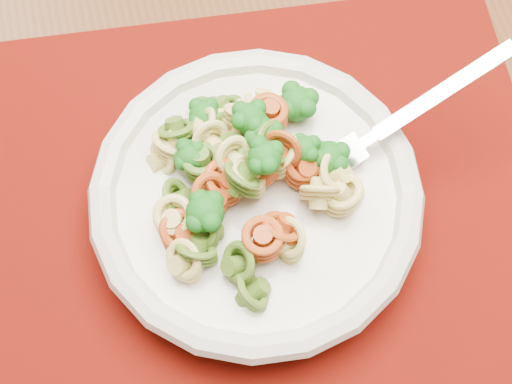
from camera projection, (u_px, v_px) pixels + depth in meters
dining_table at (215, 188)px, 0.64m from camera, size 1.79×1.47×0.75m
placemat at (234, 222)px, 0.53m from camera, size 0.59×0.54×0.00m
pasta_bowl at (256, 198)px, 0.51m from camera, size 0.24×0.24×0.05m
pasta_broccoli_heap at (256, 189)px, 0.49m from camera, size 0.20×0.20×0.06m
fork at (346, 154)px, 0.50m from camera, size 0.18×0.04×0.08m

